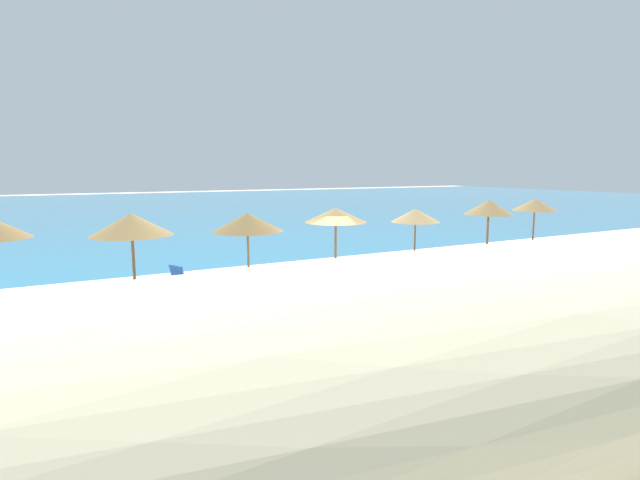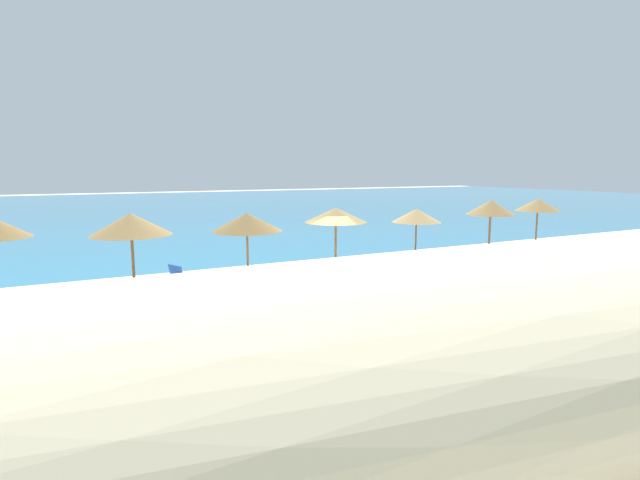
# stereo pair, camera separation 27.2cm
# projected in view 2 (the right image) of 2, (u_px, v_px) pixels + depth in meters

# --- Properties ---
(ground_plane) EXTENTS (160.00, 160.00, 0.00)m
(ground_plane) POSITION_uv_depth(u_px,v_px,m) (330.00, 290.00, 17.21)
(ground_plane) COLOR beige
(sea_water) EXTENTS (160.00, 70.76, 0.01)m
(sea_water) POSITION_uv_depth(u_px,v_px,m) (158.00, 208.00, 53.38)
(sea_water) COLOR teal
(sea_water) RESTS_ON ground_plane
(beach_umbrella_2) EXTENTS (2.51, 2.51, 2.90)m
(beach_umbrella_2) POSITION_uv_depth(u_px,v_px,m) (131.00, 224.00, 15.12)
(beach_umbrella_2) COLOR brown
(beach_umbrella_2) RESTS_ON ground_plane
(beach_umbrella_3) EXTENTS (2.45, 2.45, 2.76)m
(beach_umbrella_3) POSITION_uv_depth(u_px,v_px,m) (247.00, 222.00, 16.73)
(beach_umbrella_3) COLOR brown
(beach_umbrella_3) RESTS_ON ground_plane
(beach_umbrella_4) EXTENTS (2.42, 2.42, 2.78)m
(beach_umbrella_4) POSITION_uv_depth(u_px,v_px,m) (336.00, 215.00, 18.67)
(beach_umbrella_4) COLOR brown
(beach_umbrella_4) RESTS_ON ground_plane
(beach_umbrella_5) EXTENTS (2.07, 2.07, 2.60)m
(beach_umbrella_5) POSITION_uv_depth(u_px,v_px,m) (416.00, 216.00, 20.35)
(beach_umbrella_5) COLOR brown
(beach_umbrella_5) RESTS_ON ground_plane
(beach_umbrella_6) EXTENTS (2.15, 2.15, 2.89)m
(beach_umbrella_6) POSITION_uv_depth(u_px,v_px,m) (491.00, 208.00, 21.56)
(beach_umbrella_6) COLOR brown
(beach_umbrella_6) RESTS_ON ground_plane
(beach_umbrella_7) EXTENTS (2.14, 2.14, 2.82)m
(beach_umbrella_7) POSITION_uv_depth(u_px,v_px,m) (538.00, 205.00, 23.65)
(beach_umbrella_7) COLOR brown
(beach_umbrella_7) RESTS_ON ground_plane
(lounge_chair_1) EXTENTS (1.60, 1.21, 1.22)m
(lounge_chair_1) POSITION_uv_depth(u_px,v_px,m) (166.00, 289.00, 15.28)
(lounge_chair_1) COLOR blue
(lounge_chair_1) RESTS_ON ground_plane
(beach_ball) EXTENTS (0.25, 0.25, 0.25)m
(beach_ball) POSITION_uv_depth(u_px,v_px,m) (188.00, 313.00, 13.97)
(beach_ball) COLOR red
(beach_ball) RESTS_ON ground_plane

